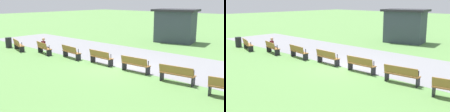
% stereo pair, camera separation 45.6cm
% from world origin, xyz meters
% --- Properties ---
extents(ground_plane, '(120.00, 120.00, 0.00)m').
position_xyz_m(ground_plane, '(0.00, 0.00, 0.00)').
color(ground_plane, '#5B8C47').
extents(path_paving, '(33.36, 5.87, 0.01)m').
position_xyz_m(path_paving, '(0.00, 3.01, 0.00)').
color(path_paving, gray).
rests_on(path_paving, ground).
extents(bench_0, '(1.78, 0.90, 0.89)m').
position_xyz_m(bench_0, '(-9.26, -1.27, 0.47)').
color(bench_0, '#996633').
rests_on(bench_0, ground).
extents(bench_1, '(1.77, 0.78, 0.89)m').
position_xyz_m(bench_1, '(-6.65, -0.68, 0.47)').
color(bench_1, '#996633').
rests_on(bench_1, ground).
extents(bench_2, '(1.76, 0.66, 0.89)m').
position_xyz_m(bench_2, '(-4.00, -0.29, 0.47)').
color(bench_2, '#996633').
rests_on(bench_2, ground).
extents(bench_3, '(1.73, 0.54, 0.89)m').
position_xyz_m(bench_3, '(-1.34, -0.09, 0.47)').
color(bench_3, '#996633').
rests_on(bench_3, ground).
extents(bench_4, '(1.73, 0.54, 0.89)m').
position_xyz_m(bench_4, '(1.34, -0.09, 0.47)').
color(bench_4, '#996633').
rests_on(bench_4, ground).
extents(bench_5, '(1.76, 0.66, 0.89)m').
position_xyz_m(bench_5, '(4.00, -0.29, 0.47)').
color(bench_5, '#996633').
rests_on(bench_5, ground).
extents(person_seated, '(0.39, 0.56, 1.20)m').
position_xyz_m(person_seated, '(-6.73, -0.52, 0.64)').
color(person_seated, maroon).
rests_on(person_seated, ground).
extents(trash_bin, '(0.50, 0.50, 0.84)m').
position_xyz_m(trash_bin, '(-11.09, -1.14, 0.42)').
color(trash_bin, black).
rests_on(trash_bin, ground).
extents(kiosk, '(4.37, 3.45, 3.04)m').
position_xyz_m(kiosk, '(-2.44, 10.76, 1.56)').
color(kiosk, '#38424C').
rests_on(kiosk, ground).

